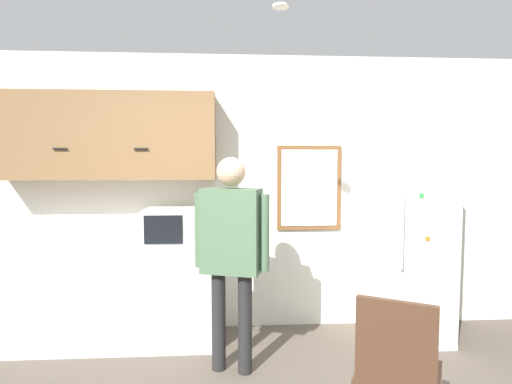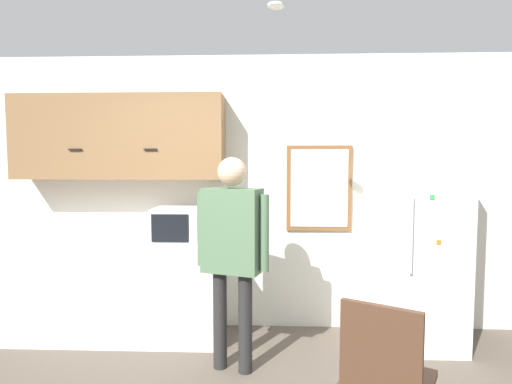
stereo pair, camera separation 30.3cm
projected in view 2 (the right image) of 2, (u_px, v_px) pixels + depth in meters
name	position (u px, v px, depth m)	size (l,w,h in m)	color
back_wall	(247.00, 193.00, 3.99)	(6.00, 0.06, 2.70)	silver
counter	(118.00, 289.00, 3.77)	(1.99, 0.60, 0.92)	silver
upper_cabinets	(120.00, 138.00, 3.80)	(1.99, 0.36, 0.79)	olive
microwave	(180.00, 225.00, 3.69)	(0.47, 0.40, 0.32)	white
person	(232.00, 241.00, 3.12)	(0.58, 0.35, 1.69)	black
refrigerator	(419.00, 244.00, 3.60)	(0.69, 0.68, 1.83)	white
chair	(385.00, 375.00, 2.14)	(0.61, 0.61, 0.93)	#472D1E
window	(319.00, 188.00, 3.92)	(0.64, 0.05, 0.84)	brown
ceiling_light	(276.00, 5.00, 2.61)	(0.11, 0.11, 0.01)	white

